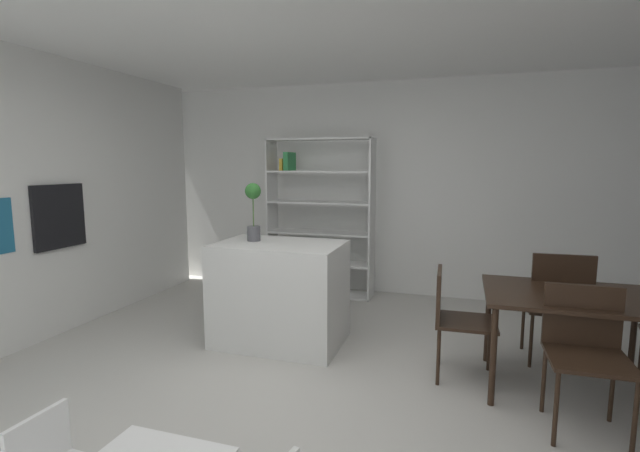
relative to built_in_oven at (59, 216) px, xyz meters
name	(u,v)px	position (x,y,z in m)	size (l,w,h in m)	color
ground_plane	(287,402)	(2.58, -0.59, -1.16)	(9.01, 9.01, 0.00)	beige
back_partition	(373,189)	(2.58, 2.39, 0.18)	(6.56, 0.06, 2.67)	white
built_in_oven	(59,216)	(0.00, 0.00, 0.00)	(0.06, 0.57, 0.62)	black
kitchen_island	(280,293)	(2.12, 0.40, -0.69)	(1.14, 0.77, 0.94)	silver
potted_plant_on_island	(253,208)	(1.84, 0.44, 0.09)	(0.15, 0.15, 0.54)	#4C4C51
open_bookshelf	(316,218)	(1.93, 2.04, -0.18)	(1.34, 0.35, 1.97)	white
dining_table	(571,304)	(4.46, 0.17, -0.49)	(1.17, 0.87, 0.73)	black
dining_chair_island_side	(454,313)	(3.66, 0.17, -0.64)	(0.46, 0.44, 0.84)	black
dining_chair_far	(558,299)	(4.47, 0.62, -0.59)	(0.48, 0.46, 0.95)	black
dining_chair_near	(585,343)	(4.46, -0.29, -0.61)	(0.47, 0.46, 0.89)	black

